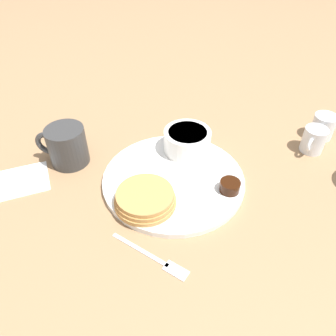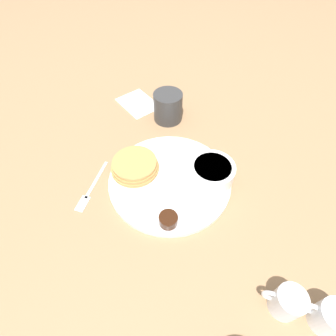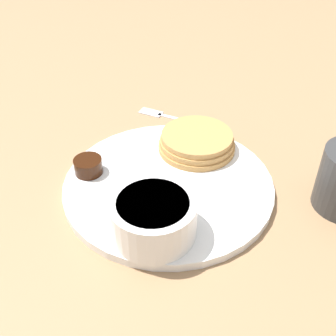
{
  "view_description": "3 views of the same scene",
  "coord_description": "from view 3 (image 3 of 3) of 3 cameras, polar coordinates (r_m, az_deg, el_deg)",
  "views": [
    {
      "loc": [
        -0.17,
        -0.46,
        0.47
      ],
      "look_at": [
        -0.01,
        0.01,
        0.04
      ],
      "focal_mm": 35.0,
      "sensor_mm": 36.0,
      "label": 1
    },
    {
      "loc": [
        0.3,
        -0.22,
        0.51
      ],
      "look_at": [
        -0.01,
        0.0,
        0.04
      ],
      "focal_mm": 28.0,
      "sensor_mm": 36.0,
      "label": 2
    },
    {
      "loc": [
        0.2,
        0.4,
        0.39
      ],
      "look_at": [
        -0.0,
        -0.01,
        0.03
      ],
      "focal_mm": 45.0,
      "sensor_mm": 36.0,
      "label": 3
    }
  ],
  "objects": [
    {
      "name": "ground_plane",
      "position": [
        0.59,
        0.05,
        -2.77
      ],
      "size": [
        4.0,
        4.0,
        0.0
      ],
      "primitive_type": "plane",
      "color": "#93704C"
    },
    {
      "name": "pancake_stack",
      "position": [
        0.64,
        3.92,
        3.57
      ],
      "size": [
        0.12,
        0.12,
        0.03
      ],
      "color": "#B78447",
      "rests_on": "plate"
    },
    {
      "name": "bowl",
      "position": [
        0.49,
        -2.02,
        -6.54
      ],
      "size": [
        0.1,
        0.1,
        0.05
      ],
      "color": "white",
      "rests_on": "plate"
    },
    {
      "name": "plate",
      "position": [
        0.59,
        0.05,
        -2.32
      ],
      "size": [
        0.29,
        0.29,
        0.01
      ],
      "color": "white",
      "rests_on": "ground_plane"
    },
    {
      "name": "fork",
      "position": [
        0.74,
        0.15,
        6.99
      ],
      "size": [
        0.1,
        0.13,
        0.0
      ],
      "color": "silver",
      "rests_on": "ground_plane"
    },
    {
      "name": "butter_ramekin",
      "position": [
        0.5,
        -4.23,
        -7.95
      ],
      "size": [
        0.05,
        0.05,
        0.05
      ],
      "color": "white",
      "rests_on": "plate"
    },
    {
      "name": "syrup_cup",
      "position": [
        0.6,
        -10.75,
        0.28
      ],
      "size": [
        0.04,
        0.04,
        0.02
      ],
      "color": "black",
      "rests_on": "plate"
    }
  ]
}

